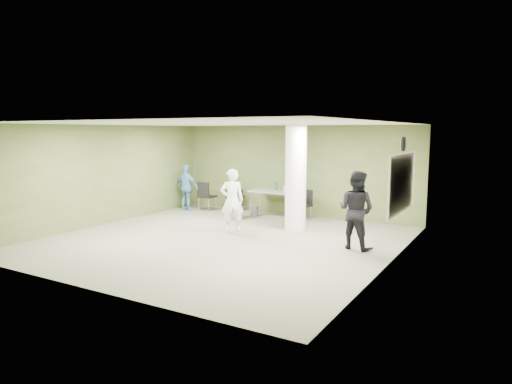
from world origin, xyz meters
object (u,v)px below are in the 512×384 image
Objects in this scene: folding_table at (277,193)px; woman_white at (232,201)px; chair_back_left at (206,194)px; man_black at (356,210)px; man_blue at (187,188)px.

folding_table is 1.02× the size of woman_white.
folding_table is 2.52m from chair_back_left.
man_black is (3.30, -2.53, 0.13)m from folding_table.
folding_table is 4.16m from man_black.
chair_back_left is 0.59× the size of woman_white.
man_black reaches higher than man_blue.
man_black is 6.75m from man_blue.
folding_table is 2.48m from woman_white.
man_black is at bearing 159.05° from man_blue.
chair_back_left is at bearing -10.14° from man_black.
man_black is 1.16× the size of man_blue.
woman_white reaches higher than man_blue.
man_black is at bearing 159.59° from chair_back_left.
woman_white is at bearing -91.18° from folding_table.
woman_white is 1.09× the size of man_blue.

